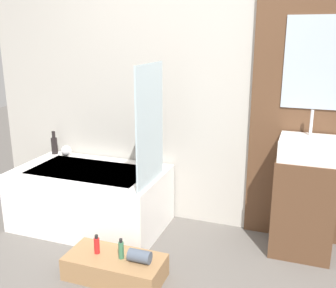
{
  "coord_description": "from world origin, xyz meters",
  "views": [
    {
      "loc": [
        0.9,
        -1.73,
        1.71
      ],
      "look_at": [
        0.03,
        0.68,
        0.99
      ],
      "focal_mm": 42.0,
      "sensor_mm": 36.0,
      "label": 1
    }
  ],
  "objects_px": {
    "bathtub": "(91,197)",
    "vase_round_light": "(66,151)",
    "vase_tall_dark": "(54,145)",
    "wooden_step_bench": "(115,267)",
    "bottle_soap_primary": "(97,245)",
    "bottle_soap_secondary": "(121,250)",
    "sink": "(309,149)"
  },
  "relations": [
    {
      "from": "bathtub",
      "to": "vase_round_light",
      "type": "bearing_deg",
      "value": 146.09
    },
    {
      "from": "vase_tall_dark",
      "to": "wooden_step_bench",
      "type": "bearing_deg",
      "value": -40.0
    },
    {
      "from": "bottle_soap_primary",
      "to": "bottle_soap_secondary",
      "type": "xyz_separation_m",
      "value": [
        0.2,
        0.0,
        0.0
      ]
    },
    {
      "from": "vase_tall_dark",
      "to": "vase_round_light",
      "type": "distance_m",
      "value": 0.16
    },
    {
      "from": "wooden_step_bench",
      "to": "bottle_soap_secondary",
      "type": "height_order",
      "value": "bottle_soap_secondary"
    },
    {
      "from": "sink",
      "to": "vase_tall_dark",
      "type": "xyz_separation_m",
      "value": [
        -2.4,
        0.14,
        -0.24
      ]
    },
    {
      "from": "wooden_step_bench",
      "to": "bottle_soap_primary",
      "type": "xyz_separation_m",
      "value": [
        -0.14,
        0.0,
        0.15
      ]
    },
    {
      "from": "bottle_soap_primary",
      "to": "bottle_soap_secondary",
      "type": "relative_size",
      "value": 0.96
    },
    {
      "from": "vase_tall_dark",
      "to": "bottle_soap_primary",
      "type": "distance_m",
      "value": 1.47
    },
    {
      "from": "wooden_step_bench",
      "to": "vase_round_light",
      "type": "xyz_separation_m",
      "value": [
        -1.01,
        0.95,
        0.5
      ]
    },
    {
      "from": "vase_tall_dark",
      "to": "bottle_soap_primary",
      "type": "bearing_deg",
      "value": -43.72
    },
    {
      "from": "bottle_soap_primary",
      "to": "bottle_soap_secondary",
      "type": "distance_m",
      "value": 0.2
    },
    {
      "from": "bathtub",
      "to": "bottle_soap_primary",
      "type": "xyz_separation_m",
      "value": [
        0.44,
        -0.66,
        -0.04
      ]
    },
    {
      "from": "wooden_step_bench",
      "to": "bathtub",
      "type": "bearing_deg",
      "value": 131.12
    },
    {
      "from": "bathtub",
      "to": "wooden_step_bench",
      "type": "relative_size",
      "value": 1.87
    },
    {
      "from": "bathtub",
      "to": "sink",
      "type": "xyz_separation_m",
      "value": [
        1.82,
        0.17,
        0.6
      ]
    },
    {
      "from": "sink",
      "to": "vase_tall_dark",
      "type": "distance_m",
      "value": 2.42
    },
    {
      "from": "sink",
      "to": "vase_round_light",
      "type": "relative_size",
      "value": 4.18
    },
    {
      "from": "bottle_soap_primary",
      "to": "bottle_soap_secondary",
      "type": "bearing_deg",
      "value": 0.0
    },
    {
      "from": "vase_round_light",
      "to": "bottle_soap_primary",
      "type": "relative_size",
      "value": 0.71
    },
    {
      "from": "wooden_step_bench",
      "to": "bottle_soap_secondary",
      "type": "bearing_deg",
      "value": 0.0
    },
    {
      "from": "vase_round_light",
      "to": "bottle_soap_primary",
      "type": "bearing_deg",
      "value": -47.64
    },
    {
      "from": "wooden_step_bench",
      "to": "sink",
      "type": "distance_m",
      "value": 1.69
    },
    {
      "from": "bottle_soap_secondary",
      "to": "bottle_soap_primary",
      "type": "bearing_deg",
      "value": 180.0
    },
    {
      "from": "sink",
      "to": "bathtub",
      "type": "bearing_deg",
      "value": -174.56
    },
    {
      "from": "bathtub",
      "to": "wooden_step_bench",
      "type": "distance_m",
      "value": 0.9
    },
    {
      "from": "bottle_soap_primary",
      "to": "wooden_step_bench",
      "type": "bearing_deg",
      "value": 0.0
    },
    {
      "from": "vase_tall_dark",
      "to": "bottle_soap_secondary",
      "type": "relative_size",
      "value": 1.53
    },
    {
      "from": "bathtub",
      "to": "vase_tall_dark",
      "type": "xyz_separation_m",
      "value": [
        -0.58,
        0.31,
        0.36
      ]
    },
    {
      "from": "bottle_soap_primary",
      "to": "bathtub",
      "type": "bearing_deg",
      "value": 123.35
    },
    {
      "from": "bathtub",
      "to": "vase_round_light",
      "type": "height_order",
      "value": "vase_round_light"
    },
    {
      "from": "wooden_step_bench",
      "to": "vase_tall_dark",
      "type": "relative_size",
      "value": 3.04
    }
  ]
}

